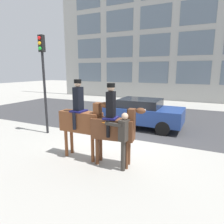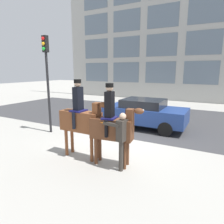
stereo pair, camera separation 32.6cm
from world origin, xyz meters
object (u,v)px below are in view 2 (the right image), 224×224
at_px(mounted_horse_companion, 112,126).
at_px(street_car_near_lane, 145,113).
at_px(mounted_horse_lead, 81,119).
at_px(traffic_light, 47,70).
at_px(pedestrian_bystander, 122,137).

distance_m(mounted_horse_companion, street_car_near_lane, 4.52).
bearing_deg(mounted_horse_companion, mounted_horse_lead, 171.73).
bearing_deg(traffic_light, mounted_horse_lead, -26.98).
xyz_separation_m(mounted_horse_companion, pedestrian_bystander, (0.41, -0.18, -0.24)).
relative_size(mounted_horse_lead, mounted_horse_companion, 1.03).
distance_m(mounted_horse_lead, traffic_light, 3.78).
bearing_deg(traffic_light, street_car_near_lane, 37.61).
relative_size(mounted_horse_companion, pedestrian_bystander, 1.46).
xyz_separation_m(mounted_horse_lead, traffic_light, (-3.05, 1.55, 1.61)).
bearing_deg(pedestrian_bystander, traffic_light, -13.94).
height_order(mounted_horse_lead, street_car_near_lane, mounted_horse_lead).
height_order(mounted_horse_companion, traffic_light, traffic_light).
relative_size(mounted_horse_lead, pedestrian_bystander, 1.51).
xyz_separation_m(pedestrian_bystander, traffic_light, (-4.66, 1.75, 1.92)).
bearing_deg(pedestrian_bystander, street_car_near_lane, -72.37).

